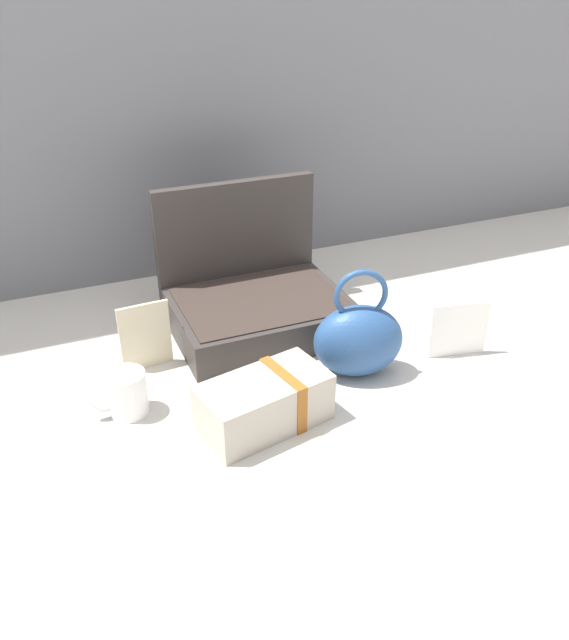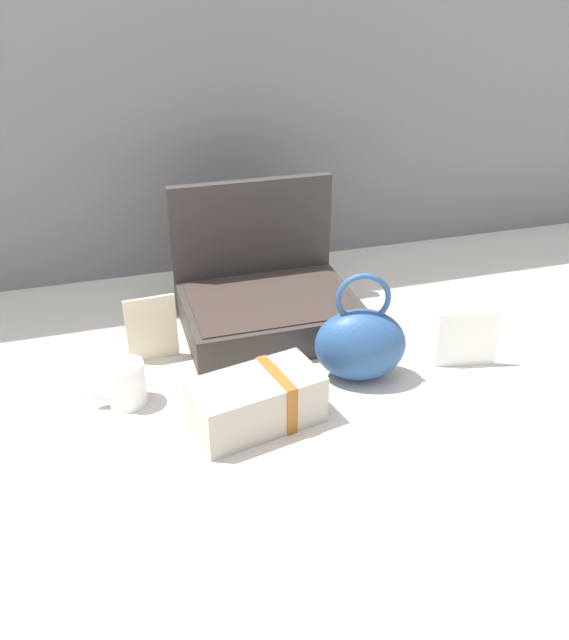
{
  "view_description": "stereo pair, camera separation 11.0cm",
  "coord_description": "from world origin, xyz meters",
  "px_view_note": "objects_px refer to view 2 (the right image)",
  "views": [
    {
      "loc": [
        -0.37,
        -0.97,
        0.72
      ],
      "look_at": [
        0.03,
        -0.02,
        0.14
      ],
      "focal_mm": 36.18,
      "sensor_mm": 36.0,
      "label": 1
    },
    {
      "loc": [
        -0.27,
        -1.01,
        0.72
      ],
      "look_at": [
        0.03,
        -0.02,
        0.14
      ],
      "focal_mm": 36.18,
      "sensor_mm": 36.0,
      "label": 2
    }
  ],
  "objects_px": {
    "coffee_mug": "(124,382)",
    "poster_card_right": "(152,329)",
    "cream_toiletry_bag": "(258,401)",
    "info_card_left": "(468,340)",
    "open_suitcase": "(266,297)",
    "teal_pouch_handbag": "(360,343)"
  },
  "relations": [
    {
      "from": "teal_pouch_handbag",
      "to": "info_card_left",
      "type": "relative_size",
      "value": 1.82
    },
    {
      "from": "cream_toiletry_bag",
      "to": "poster_card_right",
      "type": "bearing_deg",
      "value": 120.03
    },
    {
      "from": "info_card_left",
      "to": "open_suitcase",
      "type": "bearing_deg",
      "value": 152.12
    },
    {
      "from": "cream_toiletry_bag",
      "to": "info_card_left",
      "type": "xyz_separation_m",
      "value": [
        0.44,
        0.06,
        0.01
      ]
    },
    {
      "from": "info_card_left",
      "to": "poster_card_right",
      "type": "relative_size",
      "value": 0.88
    },
    {
      "from": "open_suitcase",
      "to": "teal_pouch_handbag",
      "type": "bearing_deg",
      "value": -65.88
    },
    {
      "from": "cream_toiletry_bag",
      "to": "info_card_left",
      "type": "relative_size",
      "value": 1.97
    },
    {
      "from": "coffee_mug",
      "to": "poster_card_right",
      "type": "relative_size",
      "value": 0.75
    },
    {
      "from": "coffee_mug",
      "to": "info_card_left",
      "type": "distance_m",
      "value": 0.67
    },
    {
      "from": "open_suitcase",
      "to": "teal_pouch_handbag",
      "type": "relative_size",
      "value": 1.64
    },
    {
      "from": "teal_pouch_handbag",
      "to": "coffee_mug",
      "type": "height_order",
      "value": "teal_pouch_handbag"
    },
    {
      "from": "open_suitcase",
      "to": "info_card_left",
      "type": "relative_size",
      "value": 3.0
    },
    {
      "from": "teal_pouch_handbag",
      "to": "coffee_mug",
      "type": "relative_size",
      "value": 2.14
    },
    {
      "from": "info_card_left",
      "to": "poster_card_right",
      "type": "bearing_deg",
      "value": 172.89
    },
    {
      "from": "open_suitcase",
      "to": "cream_toiletry_bag",
      "type": "distance_m",
      "value": 0.35
    },
    {
      "from": "cream_toiletry_bag",
      "to": "teal_pouch_handbag",
      "type": "bearing_deg",
      "value": 19.49
    },
    {
      "from": "info_card_left",
      "to": "coffee_mug",
      "type": "bearing_deg",
      "value": -174.38
    },
    {
      "from": "coffee_mug",
      "to": "info_card_left",
      "type": "height_order",
      "value": "info_card_left"
    },
    {
      "from": "poster_card_right",
      "to": "open_suitcase",
      "type": "bearing_deg",
      "value": 13.25
    },
    {
      "from": "info_card_left",
      "to": "cream_toiletry_bag",
      "type": "bearing_deg",
      "value": -160.75
    },
    {
      "from": "cream_toiletry_bag",
      "to": "coffee_mug",
      "type": "relative_size",
      "value": 2.31
    },
    {
      "from": "open_suitcase",
      "to": "coffee_mug",
      "type": "bearing_deg",
      "value": -147.36
    }
  ]
}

